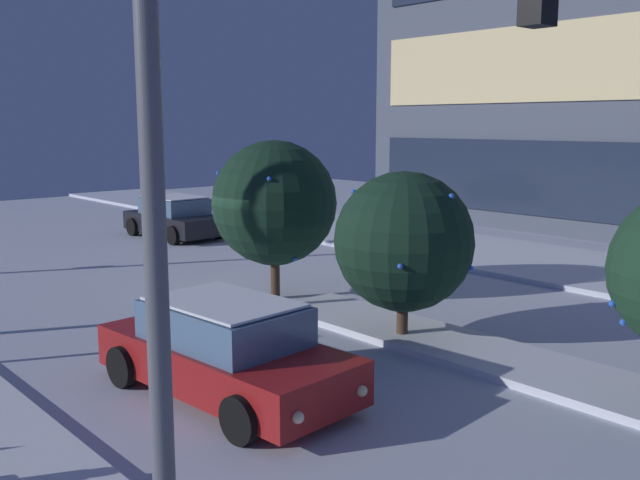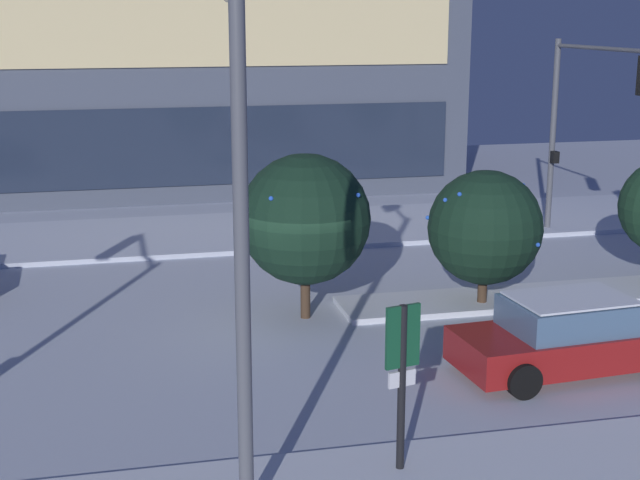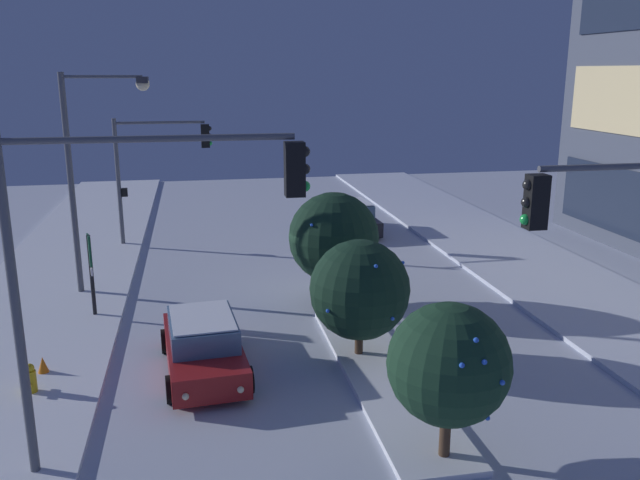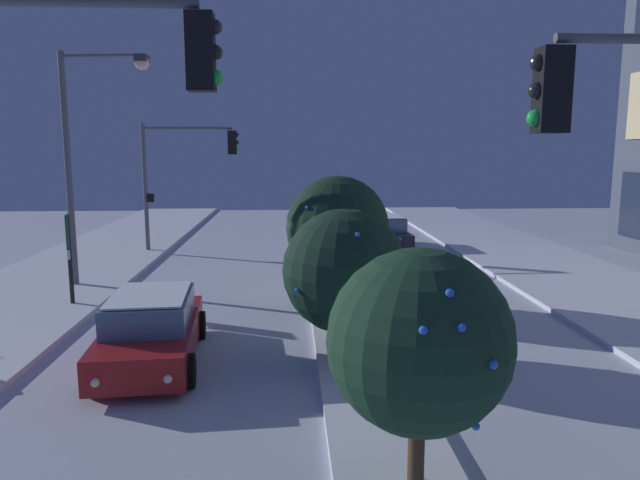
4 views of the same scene
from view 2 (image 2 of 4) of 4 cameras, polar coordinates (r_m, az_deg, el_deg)
The scene contains 9 objects.
ground at distance 20.51m, azimuth -2.08°, elevation -5.29°, with size 52.00×52.00×0.00m, color silver.
curb_strip_far at distance 28.93m, azimuth -5.40°, elevation 0.48°, with size 52.00×5.20×0.14m, color silver.
median_strip at distance 22.77m, azimuth 12.44°, elevation -3.48°, with size 9.00×1.80×0.14m, color silver.
car_near at distance 18.37m, azimuth 15.09°, elevation -5.75°, with size 4.60×2.29×1.49m.
traffic_light_corner_far_right at distance 27.67m, azimuth 16.20°, elevation 7.96°, with size 0.32×5.23×5.97m.
street_lamp_arched at distance 12.20m, azimuth -5.05°, elevation 5.10°, with size 0.68×2.84×7.45m.
parking_info_sign at distance 13.54m, azimuth 5.08°, elevation -7.91°, with size 0.55×0.19×2.67m.
decorated_tree_median at distance 21.56m, azimuth 10.14°, elevation 0.76°, with size 2.65×2.65×3.25m.
decorated_tree_left_of_median at distance 20.41m, azimuth -0.93°, elevation 1.29°, with size 2.92×2.92×3.75m.
Camera 2 is at (-3.60, -19.05, 6.71)m, focal length 51.88 mm.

